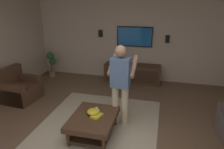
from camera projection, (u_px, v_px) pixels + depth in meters
wall_back_tv at (133, 34)px, 6.37m from camera, size 0.10×6.29×2.87m
area_rug at (97, 128)px, 4.17m from camera, size 2.88×2.35×0.01m
armchair at (19, 89)px, 5.30m from camera, size 0.87×0.88×0.82m
coffee_table at (93, 121)px, 3.88m from camera, size 1.00×0.80×0.40m
media_console at (132, 73)px, 6.44m from camera, size 0.45×1.70×0.55m
tv at (135, 37)px, 6.30m from camera, size 0.05×1.07×0.60m
person_standing at (121, 81)px, 4.06m from camera, size 0.56×0.56×1.64m
potted_plant_short at (51, 62)px, 6.83m from camera, size 0.28×0.31×0.81m
bowl at (93, 112)px, 3.90m from camera, size 0.24×0.24×0.11m
remote_white at (97, 109)px, 4.07m from camera, size 0.15×0.12×0.02m
book at (97, 116)px, 3.83m from camera, size 0.25×0.21×0.04m
vase_round at (121, 61)px, 6.35m from camera, size 0.22×0.22×0.22m
wall_speaker_left at (167, 39)px, 6.10m from camera, size 0.06×0.12×0.22m
wall_speaker_right at (100, 33)px, 6.53m from camera, size 0.06×0.12×0.22m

